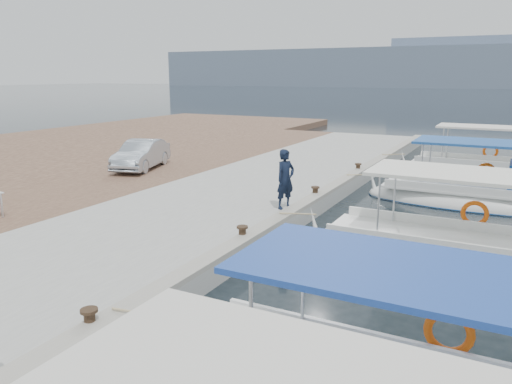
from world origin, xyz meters
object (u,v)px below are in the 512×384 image
at_px(fisherman, 285,179).
at_px(parked_car, 141,155).
at_px(fishing_caique_d, 476,200).
at_px(fishing_caique_e, 480,173).
at_px(fishing_caique_c, 454,258).

distance_m(fisherman, parked_car, 8.75).
relative_size(fishing_caique_d, fishing_caique_e, 1.04).
bearing_deg(fisherman, fishing_caique_e, 0.05).
distance_m(fishing_caique_c, fisherman, 5.21).
bearing_deg(fishing_caique_e, fishing_caique_d, -87.64).
relative_size(fishing_caique_c, parked_car, 2.02).
height_order(fishing_caique_d, parked_car, fishing_caique_d).
bearing_deg(fishing_caique_e, parked_car, -149.04).
xyz_separation_m(fishing_caique_c, fishing_caique_d, (0.01, 6.20, 0.06)).
bearing_deg(fisherman, fishing_caique_c, -78.26).
relative_size(fishing_caique_c, fishing_caique_d, 1.03).
relative_size(fishing_caique_c, fisherman, 4.18).
distance_m(fishing_caique_c, fishing_caique_e, 11.91).
height_order(fishing_caique_c, parked_car, fishing_caique_c).
height_order(fishing_caique_d, fishing_caique_e, same).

